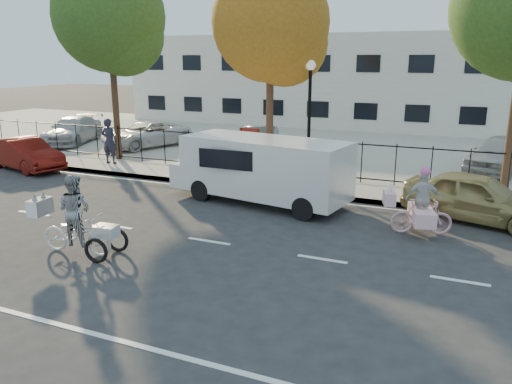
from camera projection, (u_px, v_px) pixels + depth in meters
The scene contains 21 objects.
ground at pixel (209, 241), 12.80m from camera, with size 120.00×120.00×0.00m, color #333334.
road_markings at pixel (209, 241), 12.80m from camera, with size 60.00×9.52×0.01m, color silver, non-canonical shape.
curb at pixel (278, 191), 17.26m from camera, with size 60.00×0.10×0.15m, color #A8A399.
sidewalk at pixel (289, 185), 18.20m from camera, with size 60.00×2.20×0.15m, color #A8A399.
parking_lot at pixel (345, 146), 26.10m from camera, with size 60.00×15.60×0.15m, color #A8A399.
iron_fence at pixel (299, 157), 18.96m from camera, with size 58.00×0.06×1.50m, color black, non-canonical shape.
building at pixel (381, 81), 34.21m from camera, with size 34.00×10.00×6.00m, color silver.
lamppost at pixel (310, 99), 17.83m from camera, with size 0.36×0.36×4.33m.
street_sign at pixel (250, 142), 19.17m from camera, with size 0.85×0.06×1.80m.
zebra_trike at pixel (76, 224), 11.83m from camera, with size 2.28×0.95×1.95m.
unicorn_bike at pixel (421, 209), 13.17m from camera, with size 1.88×1.35×1.85m.
white_van at pixel (261, 168), 15.92m from camera, with size 6.19×2.89×2.10m.
red_sedan at pixel (26, 154), 20.83m from camera, with size 1.40×4.01×1.32m, color #5F0F0A.
gold_sedan at pixel (477, 197), 14.24m from camera, with size 1.65×4.11×1.40m, color #9E9056.
pedestrian at pixel (109, 141), 21.23m from camera, with size 0.70×0.46×1.93m, color black.
lot_car_a at pixel (73, 130), 26.46m from camera, with size 1.88×4.63×1.34m, color #AEB1B6.
lot_car_b at pixel (146, 134), 25.28m from camera, with size 2.11×4.58×1.27m, color silver.
lot_car_c at pixel (259, 142), 22.69m from camera, with size 1.43×4.10×1.35m, color #4B4E53.
lot_car_d at pixel (500, 154), 19.71m from camera, with size 1.72×4.26×1.45m, color #A0A2A8.
tree_west at pixel (113, 21), 20.93m from camera, with size 4.69×4.69×8.60m.
tree_mid at pixel (274, 29), 18.28m from camera, with size 4.35×4.35×7.97m.
Camera 1 is at (5.83, -10.58, 4.57)m, focal length 35.00 mm.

